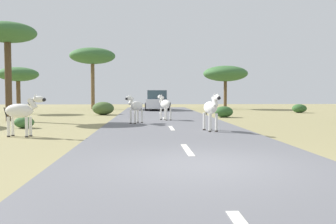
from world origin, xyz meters
The scene contains 16 objects.
ground_plane centered at (0.00, 0.00, 0.00)m, with size 90.00×90.00×0.00m, color #8E8456.
road centered at (-0.10, 0.00, 0.03)m, with size 6.00×64.00×0.05m, color slate.
lane_markings centered at (-0.10, -1.00, 0.05)m, with size 0.16×56.00×0.01m.
zebra_0 centered at (1.34, 6.69, 0.93)m, with size 0.58×1.56×1.48m.
zebra_1 centered at (-0.13, 12.90, 0.90)m, with size 0.86×1.42×1.43m.
zebra_2 centered at (-5.47, 5.63, 0.89)m, with size 1.56×0.61×1.49m.
zebra_3 centered at (-1.68, 10.63, 0.88)m, with size 0.95×1.34×1.40m.
car_0 centered at (-0.17, 25.16, 0.85)m, with size 2.25×4.45×1.74m.
tree_0 centered at (6.59, 28.57, 3.45)m, with size 4.34×4.34×4.23m.
tree_4 centered at (-6.41, 29.29, 5.13)m, with size 4.43×4.43×5.96m.
tree_5 centered at (-8.66, 13.23, 4.68)m, with size 3.08×3.08×5.35m.
tree_6 centered at (-10.78, 21.02, 2.92)m, with size 3.02×3.02×3.49m.
bush_0 centered at (-6.46, 8.92, 0.25)m, with size 0.84×0.75×0.50m, color #386633.
bush_1 centered at (-4.22, 18.91, 0.46)m, with size 1.53×1.38×0.92m, color #425B2D.
bush_2 centered at (3.74, 15.71, 0.35)m, with size 1.17×1.05×0.70m, color #2D5628.
bush_3 centered at (10.83, 20.89, 0.34)m, with size 1.13×1.02×0.68m, color #2D5628.
Camera 1 is at (-1.14, -7.42, 1.50)m, focal length 39.55 mm.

